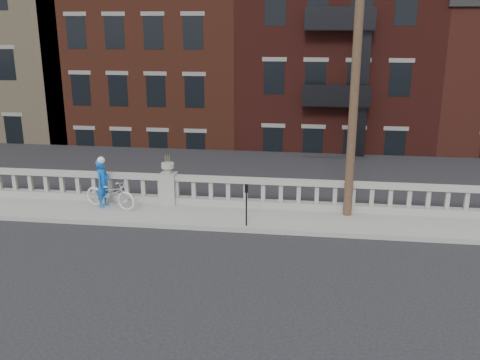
{
  "coord_description": "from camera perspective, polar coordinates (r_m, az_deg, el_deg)",
  "views": [
    {
      "loc": [
        4.92,
        -13.5,
        6.3
      ],
      "look_at": [
        2.64,
        3.2,
        1.33
      ],
      "focal_mm": 40.0,
      "sensor_mm": 36.0,
      "label": 1
    }
  ],
  "objects": [
    {
      "name": "ground",
      "position": [
        15.69,
        -11.32,
        -7.59
      ],
      "size": [
        120.0,
        120.0,
        0.0
      ],
      "primitive_type": "plane",
      "color": "black",
      "rests_on": "ground"
    },
    {
      "name": "sidewalk",
      "position": [
        18.31,
        -8.33,
        -3.63
      ],
      "size": [
        32.0,
        2.2,
        0.15
      ],
      "primitive_type": "cube",
      "color": "gray",
      "rests_on": "ground"
    },
    {
      "name": "balustrade",
      "position": [
        18.99,
        -7.62,
        -1.05
      ],
      "size": [
        28.0,
        0.34,
        1.03
      ],
      "color": "gray",
      "rests_on": "sidewalk"
    },
    {
      "name": "planter_pedestal",
      "position": [
        18.94,
        -7.64,
        -0.51
      ],
      "size": [
        0.55,
        0.55,
        1.76
      ],
      "color": "gray",
      "rests_on": "sidewalk"
    },
    {
      "name": "lower_level",
      "position": [
        36.98,
        0.98,
        10.74
      ],
      "size": [
        80.0,
        44.0,
        20.8
      ],
      "color": "#605E59",
      "rests_on": "ground"
    },
    {
      "name": "utility_pole",
      "position": [
        17.18,
        12.32,
        12.52
      ],
      "size": [
        1.6,
        0.28,
        10.0
      ],
      "color": "#422D1E",
      "rests_on": "sidewalk"
    },
    {
      "name": "parking_meter_c",
      "position": [
        16.63,
        0.68,
        -2.16
      ],
      "size": [
        0.1,
        0.09,
        1.36
      ],
      "color": "black",
      "rests_on": "sidewalk"
    },
    {
      "name": "bicycle",
      "position": [
        18.88,
        -13.68,
        -1.39
      ],
      "size": [
        2.1,
        1.22,
        1.04
      ],
      "primitive_type": "imported",
      "rotation": [
        0.0,
        0.0,
        1.29
      ],
      "color": "silver",
      "rests_on": "sidewalk"
    },
    {
      "name": "cyclist",
      "position": [
        18.98,
        -14.43,
        -0.36
      ],
      "size": [
        0.49,
        0.66,
        1.68
      ],
      "primitive_type": "imported",
      "rotation": [
        0.0,
        0.0,
        1.42
      ],
      "color": "blue",
      "rests_on": "sidewalk"
    }
  ]
}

